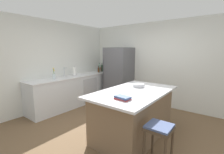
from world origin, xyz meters
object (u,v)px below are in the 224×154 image
Objects in this scene: sink_faucet at (64,72)px; paper_towel_roll at (74,72)px; gin_bottle at (99,68)px; wine_bottle at (102,68)px; flower_vase at (54,75)px; refrigerator at (119,75)px; bar_stool at (159,133)px; syrup_bottle at (99,70)px; hot_sauce_bottle at (100,69)px; mixing_bowl at (139,85)px; cookbook_stack at (123,98)px; kitchen_island at (134,113)px.

sink_faucet is 0.33m from paper_towel_roll.
wine_bottle is at bearing 100.50° from gin_bottle.
flower_vase is 1.01× the size of paper_towel_roll.
flower_vase is 1.90m from gin_bottle.
refrigerator is 3.28m from bar_stool.
wine_bottle is 0.19m from gin_bottle.
paper_towel_roll is at bearing -91.93° from syrup_bottle.
refrigerator is 7.83× the size of hot_sauce_bottle.
sink_faucet reaches higher than mixing_bowl.
gin_bottle reaches higher than sink_faucet.
syrup_bottle reaches higher than cookbook_stack.
flower_vase is at bearing 173.41° from bar_stool.
bar_stool is 3.85m from syrup_bottle.
hot_sauce_bottle is (-0.01, -0.09, -0.04)m from wine_bottle.
paper_towel_roll is 0.91× the size of gin_bottle.
sink_faucet is at bearing -94.13° from syrup_bottle.
cookbook_stack is at bearing -22.86° from paper_towel_roll.
paper_towel_roll is at bearing 176.96° from mixing_bowl.
kitchen_island is at bearing -35.26° from hot_sauce_bottle.
mixing_bowl is (2.33, 0.59, -0.07)m from flower_vase.
hot_sauce_bottle is (-0.92, 0.08, 0.11)m from refrigerator.
sink_faucet reaches higher than kitchen_island.
flower_vase is 1.35× the size of syrup_bottle.
bar_stool is at bearing -13.22° from sink_faucet.
gin_bottle is at bearing -178.91° from refrigerator.
syrup_bottle is at bearing -72.96° from wine_bottle.
mixing_bowl is at bearing -32.12° from wine_bottle.
flower_vase is at bearing -79.95° from sink_faucet.
refrigerator is 7.83× the size of syrup_bottle.
refrigerator is 6.08× the size of sink_faucet.
gin_bottle reaches higher than wine_bottle.
hot_sauce_bottle is 1.00× the size of syrup_bottle.
hot_sauce_bottle is 2.78m from mixing_bowl.
refrigerator is at bearing -4.68° from hot_sauce_bottle.
bar_stool is 2.17× the size of flower_vase.
flower_vase is 1.35× the size of hot_sauce_bottle.
refrigerator is at bearing 126.54° from cookbook_stack.
hot_sauce_bottle is at bearing -94.51° from wine_bottle.
syrup_bottle reaches higher than kitchen_island.
hot_sauce_bottle is (-0.06, 2.00, -0.01)m from flower_vase.
mixing_bowl is (2.35, -1.31, -0.11)m from gin_bottle.
hot_sauce_bottle is at bearing 144.74° from kitchen_island.
paper_towel_roll is at bearing -87.39° from hot_sauce_bottle.
hot_sauce_bottle is at bearing 114.29° from gin_bottle.
kitchen_island reaches higher than bar_stool.
paper_towel_roll reaches higher than cookbook_stack.
kitchen_island is 0.97m from bar_stool.
gin_bottle is (0.03, -0.18, 0.01)m from wine_bottle.
refrigerator reaches higher than hot_sauce_bottle.
mixing_bowl is (-0.22, 0.95, 0.01)m from cookbook_stack.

